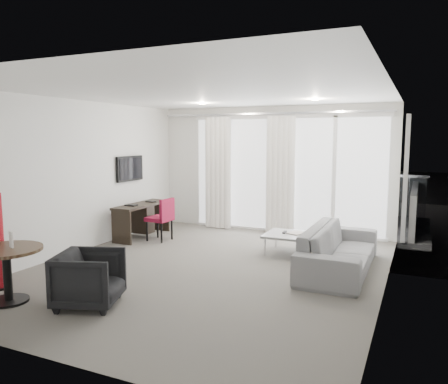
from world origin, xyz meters
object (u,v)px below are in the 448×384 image
at_px(desk, 142,220).
at_px(round_table, 7,275).
at_px(desk_chair, 159,219).
at_px(rattan_chair_a, 321,207).
at_px(rattan_chair_b, 372,205).
at_px(sofa, 339,249).
at_px(coffee_table, 288,244).
at_px(tub_armchair, 89,279).

height_order(desk, round_table, same).
xyz_separation_m(desk_chair, round_table, (0.09, -3.45, -0.08)).
bearing_deg(rattan_chair_a, rattan_chair_b, 43.73).
distance_m(round_table, sofa, 4.48).
distance_m(desk, coffee_table, 3.00).
height_order(desk, tub_armchair, desk).
bearing_deg(round_table, coffee_table, 55.46).
xyz_separation_m(tub_armchair, rattan_chair_b, (2.48, 6.51, 0.11)).
relative_size(rattan_chair_a, rattan_chair_b, 1.03).
height_order(round_table, coffee_table, round_table).
height_order(sofa, rattan_chair_b, rattan_chair_b).
height_order(desk_chair, sofa, desk_chair).
relative_size(desk_chair, rattan_chair_b, 0.94).
relative_size(round_table, rattan_chair_a, 0.92).
height_order(desk, rattan_chair_b, rattan_chair_b).
bearing_deg(sofa, desk, 80.85).
height_order(desk_chair, tub_armchair, desk_chair).
height_order(round_table, rattan_chair_a, rattan_chair_a).
distance_m(tub_armchair, rattan_chair_a, 5.89).
distance_m(desk, rattan_chair_a, 3.90).
bearing_deg(desk_chair, round_table, -85.06).
distance_m(desk_chair, tub_armchair, 3.30).
bearing_deg(rattan_chair_a, coffee_table, -86.86).
xyz_separation_m(desk_chair, rattan_chair_a, (2.56, 2.57, 0.04)).
xyz_separation_m(tub_armchair, rattan_chair_a, (1.51, 5.70, 0.12)).
bearing_deg(tub_armchair, round_table, 87.89).
height_order(round_table, rattan_chair_b, rattan_chair_b).
height_order(desk_chair, rattan_chair_b, rattan_chair_b).
bearing_deg(tub_armchair, desk_chair, -1.84).
bearing_deg(rattan_chair_a, round_table, -108.41).
relative_size(desk_chair, round_table, 0.99).
height_order(sofa, rattan_chair_a, rattan_chair_a).
bearing_deg(tub_armchair, rattan_chair_a, -35.23).
xyz_separation_m(desk_chair, sofa, (3.48, -0.52, -0.09)).
bearing_deg(round_table, tub_armchair, 18.32).
bearing_deg(desk, rattan_chair_b, 39.21).
relative_size(coffee_table, rattan_chair_a, 0.85).
height_order(desk_chair, round_table, desk_chair).
xyz_separation_m(desk, tub_armchair, (1.53, -3.24, -0.01)).
relative_size(tub_armchair, coffee_table, 0.94).
height_order(round_table, tub_armchair, round_table).
distance_m(desk_chair, round_table, 3.45).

